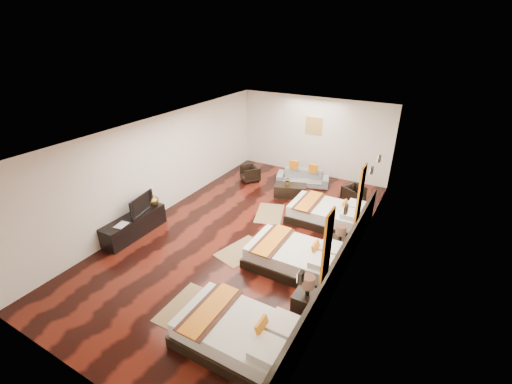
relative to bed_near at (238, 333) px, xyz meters
The scene contains 30 objects.
floor 3.51m from the bed_near, 119.02° to the left, with size 5.50×9.50×0.01m, color black.
ceiling 4.32m from the bed_near, 119.02° to the left, with size 5.50×9.50×0.01m, color white.
back_wall 8.07m from the bed_near, 102.26° to the left, with size 5.50×0.01×2.80m, color silver.
left_wall 5.51m from the bed_near, 145.49° to the left, with size 0.01×9.50×2.80m, color silver.
right_wall 3.43m from the bed_near, 70.98° to the left, with size 0.01×9.50×2.80m, color silver.
headboard_panel 2.48m from the bed_near, 65.82° to the left, with size 0.08×6.60×0.90m, color black.
bed_near is the anchor object (origin of this frame).
bed_mid 2.42m from the bed_near, 89.99° to the left, with size 2.10×1.32×0.80m.
bed_far 4.67m from the bed_near, 90.00° to the left, with size 2.05×1.29×0.78m.
nightstand_a 1.41m from the bed_near, 57.99° to the left, with size 0.46×0.46×0.91m.
nightstand_b 3.32m from the bed_near, 76.97° to the left, with size 0.44×0.44×0.88m.
jute_mat_near 1.39m from the bed_near, behind, with size 0.75×1.20×0.01m, color olive.
jute_mat_mid 2.72m from the bed_near, 120.43° to the left, with size 0.75×1.20×0.01m, color olive.
jute_mat_far 4.62m from the bed_near, 110.56° to the left, with size 0.75×1.20×0.01m, color olive.
tv_console 4.49m from the bed_near, 159.02° to the left, with size 0.50×1.80×0.55m, color black.
tv 4.56m from the bed_near, 156.23° to the left, with size 0.91×0.12×0.52m, color black.
book 4.35m from the bed_near, 165.00° to the left, with size 0.24×0.32×0.03m, color black.
figurine 4.82m from the bed_near, 151.03° to the left, with size 0.34×0.34×0.36m, color brown.
sofa 6.88m from the bed_near, 103.16° to the left, with size 1.75×0.68×0.51m, color slate.
armchair_left 6.92m from the bed_near, 118.57° to the left, with size 0.58×0.60×0.55m, color black.
armchair_right 6.26m from the bed_near, 87.22° to the left, with size 0.57×0.59×0.53m, color black.
coffee_table 5.86m from the bed_near, 105.50° to the left, with size 1.00×0.50×0.40m, color black.
table_plant 5.85m from the bed_near, 106.39° to the left, with size 0.25×0.22×0.28m, color #265E1F.
orange_panel_a 2.11m from the bed_near, 48.23° to the left, with size 0.04×0.40×1.30m, color #D86014.
orange_panel_b 3.79m from the bed_near, 72.89° to the left, with size 0.04×0.40×1.30m, color #D86014.
sconce_near 1.87m from the bed_near, ahead, with size 0.07×0.12×0.18m.
sconce_mid 2.93m from the bed_near, 65.93° to the left, with size 0.07×0.12×0.18m.
sconce_far 4.84m from the bed_near, 77.25° to the left, with size 0.07×0.12×0.18m.
sconce_lounge 5.68m from the bed_near, 79.34° to the left, with size 0.07×0.12×0.18m.
gold_artwork 8.12m from the bed_near, 102.29° to the left, with size 0.60×0.04×0.60m, color #AD873F.
Camera 1 is at (3.96, -6.49, 4.94)m, focal length 23.82 mm.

